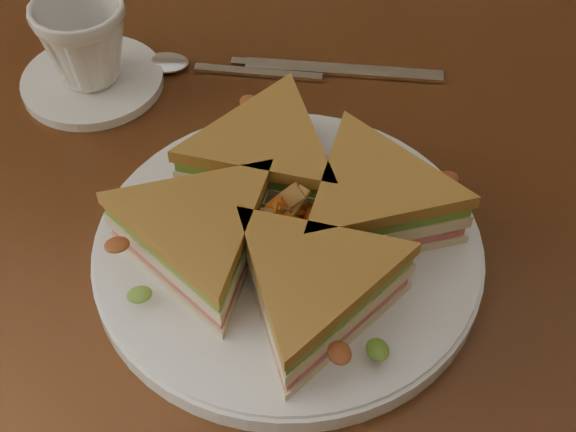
{
  "coord_description": "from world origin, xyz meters",
  "views": [
    {
      "loc": [
        0.03,
        -0.49,
        1.26
      ],
      "look_at": [
        0.01,
        -0.08,
        0.8
      ],
      "focal_mm": 50.0,
      "sensor_mm": 36.0,
      "label": 1
    }
  ],
  "objects_px": {
    "plate": "(288,250)",
    "spoon": "(188,66)",
    "saucer": "(93,81)",
    "table": "(281,254)",
    "sandwich_wedges": "(288,220)",
    "knife": "(329,70)",
    "coffee_cup": "(84,42)"
  },
  "relations": [
    {
      "from": "coffee_cup",
      "to": "spoon",
      "type": "bearing_deg",
      "value": 14.39
    },
    {
      "from": "spoon",
      "to": "coffee_cup",
      "type": "relative_size",
      "value": 2.05
    },
    {
      "from": "sandwich_wedges",
      "to": "coffee_cup",
      "type": "bearing_deg",
      "value": 134.39
    },
    {
      "from": "knife",
      "to": "sandwich_wedges",
      "type": "bearing_deg",
      "value": -93.68
    },
    {
      "from": "sandwich_wedges",
      "to": "spoon",
      "type": "distance_m",
      "value": 0.27
    },
    {
      "from": "spoon",
      "to": "coffee_cup",
      "type": "xyz_separation_m",
      "value": [
        -0.09,
        -0.03,
        0.05
      ]
    },
    {
      "from": "table",
      "to": "plate",
      "type": "distance_m",
      "value": 0.13
    },
    {
      "from": "sandwich_wedges",
      "to": "coffee_cup",
      "type": "relative_size",
      "value": 3.68
    },
    {
      "from": "table",
      "to": "saucer",
      "type": "relative_size",
      "value": 8.58
    },
    {
      "from": "sandwich_wedges",
      "to": "knife",
      "type": "xyz_separation_m",
      "value": [
        0.03,
        0.24,
        -0.04
      ]
    },
    {
      "from": "sandwich_wedges",
      "to": "coffee_cup",
      "type": "distance_m",
      "value": 0.29
    },
    {
      "from": "plate",
      "to": "spoon",
      "type": "height_order",
      "value": "plate"
    },
    {
      "from": "table",
      "to": "plate",
      "type": "height_order",
      "value": "plate"
    },
    {
      "from": "knife",
      "to": "table",
      "type": "bearing_deg",
      "value": -100.83
    },
    {
      "from": "table",
      "to": "knife",
      "type": "xyz_separation_m",
      "value": [
        0.04,
        0.16,
        0.1
      ]
    },
    {
      "from": "plate",
      "to": "table",
      "type": "bearing_deg",
      "value": 97.52
    },
    {
      "from": "saucer",
      "to": "knife",
      "type": "bearing_deg",
      "value": 7.82
    },
    {
      "from": "knife",
      "to": "coffee_cup",
      "type": "bearing_deg",
      "value": -168.7
    },
    {
      "from": "spoon",
      "to": "knife",
      "type": "relative_size",
      "value": 0.85
    },
    {
      "from": "table",
      "to": "sandwich_wedges",
      "type": "height_order",
      "value": "sandwich_wedges"
    },
    {
      "from": "spoon",
      "to": "coffee_cup",
      "type": "height_order",
      "value": "coffee_cup"
    },
    {
      "from": "plate",
      "to": "sandwich_wedges",
      "type": "xyz_separation_m",
      "value": [
        -0.0,
        -0.0,
        0.04
      ]
    },
    {
      "from": "saucer",
      "to": "coffee_cup",
      "type": "relative_size",
      "value": 1.56
    },
    {
      "from": "plate",
      "to": "spoon",
      "type": "distance_m",
      "value": 0.26
    },
    {
      "from": "spoon",
      "to": "table",
      "type": "bearing_deg",
      "value": -52.32
    },
    {
      "from": "spoon",
      "to": "saucer",
      "type": "relative_size",
      "value": 1.31
    },
    {
      "from": "table",
      "to": "coffee_cup",
      "type": "relative_size",
      "value": 13.39
    },
    {
      "from": "plate",
      "to": "spoon",
      "type": "relative_size",
      "value": 1.7
    },
    {
      "from": "saucer",
      "to": "spoon",
      "type": "bearing_deg",
      "value": 17.68
    },
    {
      "from": "plate",
      "to": "spoon",
      "type": "bearing_deg",
      "value": 115.42
    },
    {
      "from": "saucer",
      "to": "coffee_cup",
      "type": "distance_m",
      "value": 0.05
    },
    {
      "from": "spoon",
      "to": "sandwich_wedges",
      "type": "bearing_deg",
      "value": -59.97
    }
  ]
}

